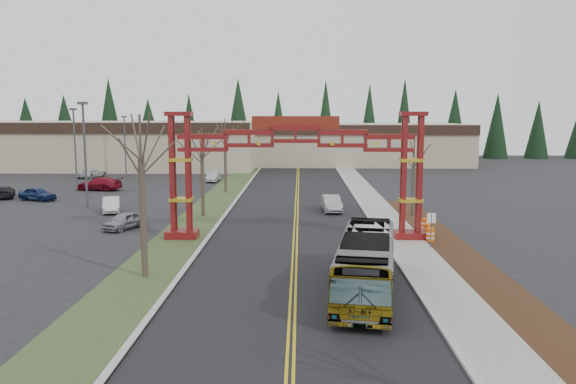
{
  "coord_description": "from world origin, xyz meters",
  "views": [
    {
      "loc": [
        0.33,
        -20.64,
        8.73
      ],
      "look_at": [
        -0.42,
        13.33,
        4.0
      ],
      "focal_mm": 35.0,
      "sensor_mm": 36.0,
      "label": 1
    }
  ],
  "objects_px": {
    "barrel_south": "(430,235)",
    "bare_tree_right_far": "(414,157)",
    "retail_building_west": "(118,144)",
    "parked_car_near_a": "(124,221)",
    "barrel_north": "(425,225)",
    "parked_car_far_a": "(213,177)",
    "light_pole_mid": "(75,141)",
    "parked_car_mid_b": "(38,194)",
    "street_sign": "(431,223)",
    "retail_building_east": "(354,144)",
    "light_pole_far": "(125,141)",
    "parked_car_far_b": "(92,173)",
    "bare_tree_median_mid": "(202,153)",
    "barrel_mid": "(427,230)",
    "gateway_arch": "(296,154)",
    "parked_car_mid_a": "(99,184)",
    "bare_tree_median_far": "(225,138)",
    "transit_bus": "(366,264)",
    "light_pole_near": "(85,147)",
    "bare_tree_median_near": "(141,159)",
    "parked_car_near_b": "(111,205)",
    "silver_sedan": "(331,203)",
    "parked_car_far_c": "(5,192)"
  },
  "relations": [
    {
      "from": "retail_building_west",
      "to": "bare_tree_right_far",
      "type": "bearing_deg",
      "value": -48.23
    },
    {
      "from": "parked_car_mid_b",
      "to": "parked_car_far_a",
      "type": "height_order",
      "value": "parked_car_mid_b"
    },
    {
      "from": "light_pole_mid",
      "to": "parked_car_mid_a",
      "type": "bearing_deg",
      "value": -43.09
    },
    {
      "from": "retail_building_west",
      "to": "barrel_south",
      "type": "height_order",
      "value": "retail_building_west"
    },
    {
      "from": "parked_car_far_a",
      "to": "light_pole_mid",
      "type": "bearing_deg",
      "value": -163.74
    },
    {
      "from": "light_pole_near",
      "to": "bare_tree_right_far",
      "type": "bearing_deg",
      "value": -7.24
    },
    {
      "from": "parked_car_far_a",
      "to": "parked_car_far_b",
      "type": "relative_size",
      "value": 0.87
    },
    {
      "from": "parked_car_far_a",
      "to": "bare_tree_right_far",
      "type": "xyz_separation_m",
      "value": [
        21.0,
        -24.4,
        4.41
      ]
    },
    {
      "from": "parked_car_far_a",
      "to": "light_pole_near",
      "type": "xyz_separation_m",
      "value": [
        -8.66,
        -20.63,
        5.04
      ]
    },
    {
      "from": "parked_car_far_b",
      "to": "barrel_south",
      "type": "distance_m",
      "value": 54.19
    },
    {
      "from": "silver_sedan",
      "to": "parked_car_far_c",
      "type": "xyz_separation_m",
      "value": [
        -33.83,
        7.49,
        -0.1
      ]
    },
    {
      "from": "bare_tree_median_mid",
      "to": "parked_car_near_b",
      "type": "bearing_deg",
      "value": 166.84
    },
    {
      "from": "light_pole_mid",
      "to": "street_sign",
      "type": "height_order",
      "value": "light_pole_mid"
    },
    {
      "from": "silver_sedan",
      "to": "light_pole_mid",
      "type": "height_order",
      "value": "light_pole_mid"
    },
    {
      "from": "barrel_south",
      "to": "barrel_mid",
      "type": "relative_size",
      "value": 1.08
    },
    {
      "from": "transit_bus",
      "to": "bare_tree_median_mid",
      "type": "height_order",
      "value": "bare_tree_median_mid"
    },
    {
      "from": "light_pole_near",
      "to": "barrel_south",
      "type": "relative_size",
      "value": 9.5
    },
    {
      "from": "retail_building_east",
      "to": "parked_car_mid_b",
      "type": "xyz_separation_m",
      "value": [
        -36.4,
        -44.72,
        -2.83
      ]
    },
    {
      "from": "silver_sedan",
      "to": "barrel_south",
      "type": "relative_size",
      "value": 4.24
    },
    {
      "from": "parked_car_far_a",
      "to": "light_pole_mid",
      "type": "xyz_separation_m",
      "value": [
        -16.07,
        -4.57,
        4.8
      ]
    },
    {
      "from": "transit_bus",
      "to": "bare_tree_median_mid",
      "type": "bearing_deg",
      "value": 128.45
    },
    {
      "from": "light_pole_mid",
      "to": "light_pole_far",
      "type": "relative_size",
      "value": 1.11
    },
    {
      "from": "parked_car_near_a",
      "to": "barrel_mid",
      "type": "distance_m",
      "value": 22.68
    },
    {
      "from": "parked_car_far_a",
      "to": "light_pole_near",
      "type": "height_order",
      "value": "light_pole_near"
    },
    {
      "from": "gateway_arch",
      "to": "silver_sedan",
      "type": "relative_size",
      "value": 4.13
    },
    {
      "from": "bare_tree_right_far",
      "to": "barrel_north",
      "type": "relative_size",
      "value": 7.0
    },
    {
      "from": "bare_tree_median_far",
      "to": "barrel_north",
      "type": "xyz_separation_m",
      "value": [
        17.68,
        -20.6,
        -5.61
      ]
    },
    {
      "from": "barrel_south",
      "to": "bare_tree_right_far",
      "type": "bearing_deg",
      "value": 85.65
    },
    {
      "from": "transit_bus",
      "to": "barrel_mid",
      "type": "bearing_deg",
      "value": 74.83
    },
    {
      "from": "transit_bus",
      "to": "parked_car_far_b",
      "type": "xyz_separation_m",
      "value": [
        -32.05,
        49.99,
        -0.88
      ]
    },
    {
      "from": "bare_tree_median_mid",
      "to": "light_pole_near",
      "type": "height_order",
      "value": "light_pole_near"
    },
    {
      "from": "parked_car_mid_a",
      "to": "bare_tree_median_far",
      "type": "bearing_deg",
      "value": 94.38
    },
    {
      "from": "light_pole_far",
      "to": "barrel_north",
      "type": "bearing_deg",
      "value": -47.55
    },
    {
      "from": "parked_car_near_b",
      "to": "bare_tree_right_far",
      "type": "relative_size",
      "value": 0.58
    },
    {
      "from": "parked_car_mid_a",
      "to": "barrel_north",
      "type": "distance_m",
      "value": 39.51
    },
    {
      "from": "barrel_mid",
      "to": "gateway_arch",
      "type": "bearing_deg",
      "value": -174.61
    },
    {
      "from": "parked_car_near_a",
      "to": "bare_tree_median_mid",
      "type": "distance_m",
      "value": 8.87
    },
    {
      "from": "parked_car_far_a",
      "to": "barrel_mid",
      "type": "height_order",
      "value": "parked_car_far_a"
    },
    {
      "from": "light_pole_far",
      "to": "retail_building_east",
      "type": "bearing_deg",
      "value": 32.56
    },
    {
      "from": "barrel_mid",
      "to": "barrel_north",
      "type": "distance_m",
      "value": 1.88
    },
    {
      "from": "bare_tree_median_far",
      "to": "light_pole_mid",
      "type": "xyz_separation_m",
      "value": [
        -19.07,
        5.67,
        -0.65
      ]
    },
    {
      "from": "retail_building_west",
      "to": "parked_car_far_b",
      "type": "distance_m",
      "value": 16.35
    },
    {
      "from": "parked_car_mid_b",
      "to": "parked_car_far_c",
      "type": "xyz_separation_m",
      "value": [
        -4.27,
        1.72,
        -0.05
      ]
    },
    {
      "from": "retail_building_east",
      "to": "light_pole_far",
      "type": "relative_size",
      "value": 4.48
    },
    {
      "from": "street_sign",
      "to": "retail_building_east",
      "type": "bearing_deg",
      "value": 88.94
    },
    {
      "from": "bare_tree_median_near",
      "to": "light_pole_far",
      "type": "height_order",
      "value": "bare_tree_median_near"
    },
    {
      "from": "parked_car_far_a",
      "to": "parked_car_near_a",
      "type": "bearing_deg",
      "value": -93.65
    },
    {
      "from": "parked_car_far_a",
      "to": "parked_car_mid_b",
      "type": "bearing_deg",
      "value": -132.89
    },
    {
      "from": "retail_building_west",
      "to": "parked_car_near_a",
      "type": "xyz_separation_m",
      "value": [
        16.85,
        -50.69,
        -3.12
      ]
    },
    {
      "from": "bare_tree_median_near",
      "to": "barrel_south",
      "type": "bearing_deg",
      "value": 26.64
    }
  ]
}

